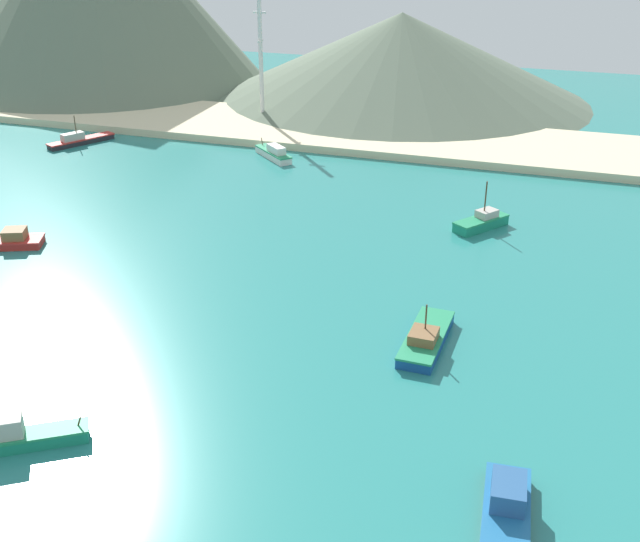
{
  "coord_description": "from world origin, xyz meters",
  "views": [
    {
      "loc": [
        21.81,
        -22.23,
        35.65
      ],
      "look_at": [
        -1.73,
        48.7,
        0.16
      ],
      "focal_mm": 43.88,
      "sensor_mm": 36.0,
      "label": 1
    }
  ],
  "objects_px": {
    "fishing_boat_4": "(9,240)",
    "fishing_boat_9": "(274,153)",
    "fishing_boat_7": "(482,222)",
    "fishing_boat_6": "(79,140)",
    "fishing_boat_13": "(12,437)",
    "fishing_boat_8": "(506,511)",
    "radio_tower": "(261,56)",
    "fishing_boat_15": "(426,338)"
  },
  "relations": [
    {
      "from": "fishing_boat_4",
      "to": "fishing_boat_9",
      "type": "distance_m",
      "value": 43.88
    },
    {
      "from": "fishing_boat_4",
      "to": "fishing_boat_7",
      "type": "bearing_deg",
      "value": 24.02
    },
    {
      "from": "fishing_boat_4",
      "to": "fishing_boat_6",
      "type": "distance_m",
      "value": 41.35
    },
    {
      "from": "fishing_boat_6",
      "to": "fishing_boat_13",
      "type": "bearing_deg",
      "value": -59.39
    },
    {
      "from": "fishing_boat_8",
      "to": "radio_tower",
      "type": "xyz_separation_m",
      "value": [
        -51.4,
        85.58,
        10.91
      ]
    },
    {
      "from": "fishing_boat_13",
      "to": "fishing_boat_15",
      "type": "bearing_deg",
      "value": 42.82
    },
    {
      "from": "fishing_boat_7",
      "to": "radio_tower",
      "type": "relative_size",
      "value": 0.32
    },
    {
      "from": "fishing_boat_13",
      "to": "fishing_boat_9",
      "type": "bearing_deg",
      "value": 96.17
    },
    {
      "from": "fishing_boat_15",
      "to": "fishing_boat_13",
      "type": "bearing_deg",
      "value": -137.18
    },
    {
      "from": "fishing_boat_9",
      "to": "fishing_boat_7",
      "type": "bearing_deg",
      "value": -28.33
    },
    {
      "from": "fishing_boat_9",
      "to": "radio_tower",
      "type": "distance_m",
      "value": 23.18
    },
    {
      "from": "fishing_boat_15",
      "to": "radio_tower",
      "type": "relative_size",
      "value": 0.43
    },
    {
      "from": "fishing_boat_4",
      "to": "fishing_boat_15",
      "type": "relative_size",
      "value": 0.85
    },
    {
      "from": "fishing_boat_4",
      "to": "fishing_boat_8",
      "type": "bearing_deg",
      "value": -24.47
    },
    {
      "from": "fishing_boat_6",
      "to": "fishing_boat_13",
      "type": "relative_size",
      "value": 1.15
    },
    {
      "from": "fishing_boat_7",
      "to": "radio_tower",
      "type": "xyz_separation_m",
      "value": [
        -43.17,
        36.52,
        10.93
      ]
    },
    {
      "from": "fishing_boat_9",
      "to": "fishing_boat_15",
      "type": "xyz_separation_m",
      "value": [
        32.99,
        -47.48,
        -0.14
      ]
    },
    {
      "from": "fishing_boat_15",
      "to": "radio_tower",
      "type": "bearing_deg",
      "value": 122.74
    },
    {
      "from": "fishing_boat_7",
      "to": "fishing_boat_13",
      "type": "height_order",
      "value": "fishing_boat_7"
    },
    {
      "from": "fishing_boat_7",
      "to": "fishing_boat_15",
      "type": "bearing_deg",
      "value": -91.8
    },
    {
      "from": "fishing_boat_7",
      "to": "fishing_boat_13",
      "type": "bearing_deg",
      "value": -116.48
    },
    {
      "from": "fishing_boat_6",
      "to": "radio_tower",
      "type": "xyz_separation_m",
      "value": [
        23.44,
        20.94,
        11.04
      ]
    },
    {
      "from": "fishing_boat_4",
      "to": "radio_tower",
      "type": "relative_size",
      "value": 0.37
    },
    {
      "from": "fishing_boat_9",
      "to": "fishing_boat_15",
      "type": "height_order",
      "value": "fishing_boat_15"
    },
    {
      "from": "fishing_boat_8",
      "to": "fishing_boat_9",
      "type": "bearing_deg",
      "value": 122.04
    },
    {
      "from": "fishing_boat_15",
      "to": "fishing_boat_9",
      "type": "bearing_deg",
      "value": 124.79
    },
    {
      "from": "fishing_boat_9",
      "to": "fishing_boat_15",
      "type": "distance_m",
      "value": 57.81
    },
    {
      "from": "fishing_boat_4",
      "to": "fishing_boat_8",
      "type": "distance_m",
      "value": 64.31
    },
    {
      "from": "fishing_boat_7",
      "to": "radio_tower",
      "type": "distance_m",
      "value": 57.59
    },
    {
      "from": "fishing_boat_4",
      "to": "fishing_boat_6",
      "type": "xyz_separation_m",
      "value": [
        -16.3,
        38.0,
        0.0
      ]
    },
    {
      "from": "fishing_boat_8",
      "to": "radio_tower",
      "type": "relative_size",
      "value": 0.42
    },
    {
      "from": "fishing_boat_7",
      "to": "fishing_boat_8",
      "type": "distance_m",
      "value": 49.75
    },
    {
      "from": "fishing_boat_6",
      "to": "fishing_boat_15",
      "type": "relative_size",
      "value": 1.08
    },
    {
      "from": "fishing_boat_9",
      "to": "fishing_boat_13",
      "type": "height_order",
      "value": "fishing_boat_13"
    },
    {
      "from": "fishing_boat_8",
      "to": "fishing_boat_9",
      "type": "relative_size",
      "value": 1.23
    },
    {
      "from": "fishing_boat_4",
      "to": "radio_tower",
      "type": "distance_m",
      "value": 60.39
    },
    {
      "from": "fishing_boat_6",
      "to": "fishing_boat_15",
      "type": "xyz_separation_m",
      "value": [
        65.68,
        -44.78,
        -0.01
      ]
    },
    {
      "from": "fishing_boat_7",
      "to": "fishing_boat_15",
      "type": "distance_m",
      "value": 29.21
    },
    {
      "from": "fishing_boat_7",
      "to": "fishing_boat_15",
      "type": "xyz_separation_m",
      "value": [
        -0.92,
        -29.2,
        -0.12
      ]
    },
    {
      "from": "fishing_boat_7",
      "to": "fishing_boat_9",
      "type": "relative_size",
      "value": 0.94
    },
    {
      "from": "fishing_boat_4",
      "to": "fishing_boat_8",
      "type": "height_order",
      "value": "fishing_boat_8"
    },
    {
      "from": "fishing_boat_8",
      "to": "fishing_boat_15",
      "type": "xyz_separation_m",
      "value": [
        -9.15,
        19.86,
        -0.14
      ]
    }
  ]
}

